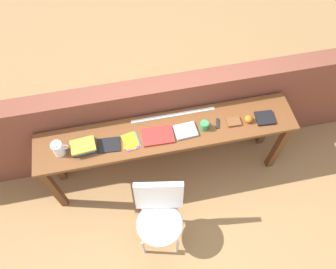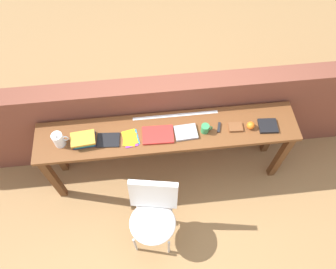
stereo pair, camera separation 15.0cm
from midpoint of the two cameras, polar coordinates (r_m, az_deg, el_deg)
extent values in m
plane|color=#9E7547|center=(3.75, -0.38, -10.39)|extent=(40.00, 40.00, 0.00)
cube|color=brown|center=(3.52, -2.49, 2.64)|extent=(6.00, 0.20, 1.17)
cube|color=brown|center=(3.11, -1.56, 0.34)|extent=(2.50, 0.44, 0.04)
cube|color=#5B341A|center=(3.54, -20.38, -8.89)|extent=(0.07, 0.07, 0.84)
cube|color=#5B341A|center=(3.70, 17.53, -2.15)|extent=(0.07, 0.07, 0.84)
cube|color=#5B341A|center=(3.68, -20.44, -4.34)|extent=(0.07, 0.07, 0.84)
cube|color=#5B341A|center=(3.84, 15.88, 1.94)|extent=(0.07, 0.07, 0.84)
ellipsoid|color=white|center=(3.18, -2.85, -15.36)|extent=(0.51, 0.49, 0.08)
cube|color=white|center=(3.01, -3.04, -10.65)|extent=(0.45, 0.18, 0.40)
cylinder|color=#B2B2B7|center=(3.39, -5.61, -19.06)|extent=(0.02, 0.02, 0.41)
cylinder|color=#B2B2B7|center=(3.38, 0.29, -19.01)|extent=(0.02, 0.02, 0.41)
cylinder|color=#B2B2B7|center=(3.47, -5.47, -13.97)|extent=(0.02, 0.02, 0.41)
cylinder|color=#B2B2B7|center=(3.46, 0.15, -13.90)|extent=(0.02, 0.02, 0.41)
cylinder|color=white|center=(3.09, -19.90, -2.40)|extent=(0.10, 0.10, 0.15)
cone|color=white|center=(3.01, -20.37, -2.09)|extent=(0.04, 0.03, 0.04)
torus|color=white|center=(3.07, -18.92, -2.13)|extent=(0.07, 0.01, 0.07)
cube|color=navy|center=(3.11, -15.71, -2.16)|extent=(0.22, 0.18, 0.02)
cube|color=#19757A|center=(3.08, -15.76, -2.04)|extent=(0.19, 0.17, 0.03)
cube|color=gold|center=(3.05, -15.98, -1.94)|extent=(0.23, 0.17, 0.02)
cube|color=black|center=(3.07, -11.68, -1.86)|extent=(0.22, 0.17, 0.01)
cube|color=#3399D8|center=(3.06, -7.51, -1.09)|extent=(0.13, 0.18, 0.00)
cube|color=purple|center=(3.05, -7.86, -1.51)|extent=(0.14, 0.17, 0.00)
cube|color=orange|center=(3.05, -8.02, -1.45)|extent=(0.14, 0.16, 0.00)
cube|color=yellow|center=(3.05, -8.02, -1.11)|extent=(0.16, 0.18, 0.00)
cube|color=red|center=(3.06, -3.17, -0.26)|extent=(0.30, 0.20, 0.02)
cube|color=#9E9EA3|center=(3.08, 1.67, 0.59)|extent=(0.22, 0.17, 0.03)
cylinder|color=#338C4C|center=(3.08, 4.94, 1.50)|extent=(0.08, 0.08, 0.09)
torus|color=#338C4C|center=(3.09, 5.73, 1.64)|extent=(0.06, 0.01, 0.06)
cube|color=black|center=(3.15, 7.27, 1.88)|extent=(0.05, 0.11, 0.02)
cube|color=brown|center=(3.18, 10.05, 2.15)|extent=(0.13, 0.11, 0.02)
sphere|color=orange|center=(3.19, 12.54, 2.61)|extent=(0.08, 0.08, 0.08)
cube|color=black|center=(3.27, 15.29, 2.74)|extent=(0.18, 0.17, 0.02)
cube|color=silver|center=(3.19, -0.43, 3.39)|extent=(0.83, 0.03, 0.00)
camera|label=1|loc=(0.07, -91.41, -2.34)|focal=35.00mm
camera|label=2|loc=(0.07, 88.59, 2.34)|focal=35.00mm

